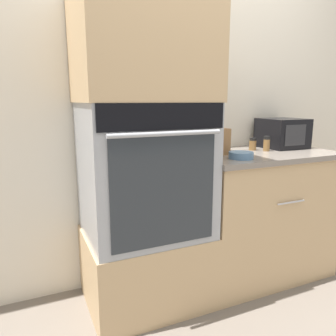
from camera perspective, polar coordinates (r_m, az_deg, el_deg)
name	(u,v)px	position (r m, az deg, el deg)	size (l,w,h in m)	color
ground_plane	(220,310)	(2.24, 8.99, -23.29)	(12.00, 12.00, 0.00)	#6B6056
wall_back	(177,104)	(2.38, 1.56, 11.04)	(8.00, 0.05, 2.50)	beige
oven_cabinet_base	(146,266)	(2.20, -3.82, -16.68)	(0.74, 0.60, 0.47)	tan
wall_oven	(145,170)	(1.97, -4.03, -0.33)	(0.72, 0.64, 0.80)	#9EA0A5
oven_cabinet_upper	(143,48)	(1.96, -4.38, 20.18)	(0.74, 0.60, 0.60)	tan
counter_unit	(258,213)	(2.52, 15.35, -7.64)	(1.03, 0.63, 0.92)	tan
microwave	(282,133)	(2.66, 19.27, 5.75)	(0.30, 0.31, 0.22)	black
knife_block	(219,141)	(2.23, 8.84, 4.66)	(0.11, 0.13, 0.22)	olive
bowl	(241,155)	(2.09, 12.61, 2.18)	(0.15, 0.15, 0.04)	#517599
condiment_jar_near	(267,144)	(2.45, 16.80, 4.05)	(0.05, 0.05, 0.11)	brown
condiment_jar_mid	(253,144)	(2.47, 14.52, 4.04)	(0.05, 0.05, 0.09)	brown
condiment_jar_far	(194,145)	(2.32, 4.55, 3.94)	(0.05, 0.05, 0.09)	#427047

